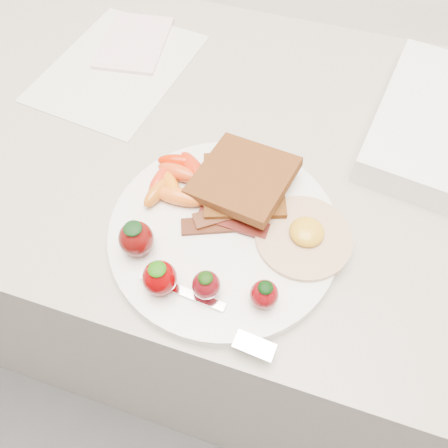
% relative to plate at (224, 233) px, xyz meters
% --- Properties ---
extents(counter, '(2.00, 0.60, 0.90)m').
position_rel_plate_xyz_m(counter, '(0.01, 0.16, -0.46)').
color(counter, gray).
rests_on(counter, ground).
extents(plate, '(0.27, 0.27, 0.02)m').
position_rel_plate_xyz_m(plate, '(0.00, 0.00, 0.00)').
color(plate, white).
rests_on(plate, counter).
extents(toast_lower, '(0.12, 0.12, 0.01)m').
position_rel_plate_xyz_m(toast_lower, '(0.01, 0.06, 0.02)').
color(toast_lower, '#452604').
rests_on(toast_lower, plate).
extents(toast_upper, '(0.13, 0.13, 0.03)m').
position_rel_plate_xyz_m(toast_upper, '(0.00, 0.06, 0.03)').
color(toast_upper, '#3E2509').
rests_on(toast_upper, toast_lower).
extents(fried_egg, '(0.12, 0.12, 0.02)m').
position_rel_plate_xyz_m(fried_egg, '(0.09, 0.02, 0.01)').
color(fried_egg, beige).
rests_on(fried_egg, plate).
extents(bacon_strips, '(0.10, 0.08, 0.01)m').
position_rel_plate_xyz_m(bacon_strips, '(-0.00, 0.01, 0.01)').
color(bacon_strips, black).
rests_on(bacon_strips, plate).
extents(baby_carrots, '(0.08, 0.10, 0.02)m').
position_rel_plate_xyz_m(baby_carrots, '(-0.08, 0.04, 0.02)').
color(baby_carrots, '#D04216').
rests_on(baby_carrots, plate).
extents(strawberries, '(0.18, 0.07, 0.05)m').
position_rel_plate_xyz_m(strawberries, '(-0.03, -0.07, 0.03)').
color(strawberries, '#4F0807').
rests_on(strawberries, plate).
extents(fork, '(0.16, 0.05, 0.00)m').
position_rel_plate_xyz_m(fork, '(0.02, -0.10, 0.01)').
color(fork, white).
rests_on(fork, plate).
extents(paper_sheet, '(0.22, 0.28, 0.00)m').
position_rel_plate_xyz_m(paper_sheet, '(-0.25, 0.24, -0.01)').
color(paper_sheet, silver).
rests_on(paper_sheet, counter).
extents(notepad, '(0.12, 0.16, 0.01)m').
position_rel_plate_xyz_m(notepad, '(-0.25, 0.30, -0.00)').
color(notepad, silver).
rests_on(notepad, paper_sheet).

